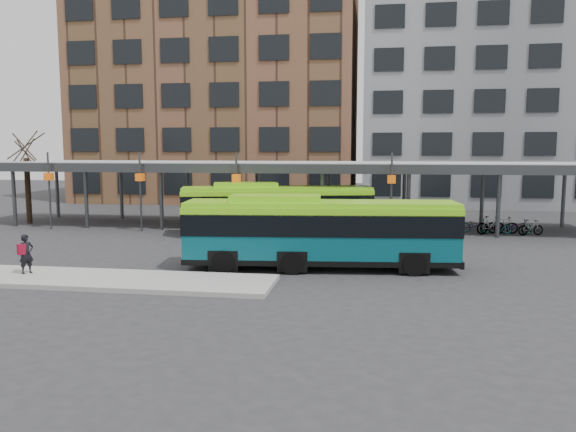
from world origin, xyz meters
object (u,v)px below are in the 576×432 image
(tree, at_px, (28,187))
(bus_front, at_px, (319,231))
(pedestrian, at_px, (26,254))
(bus_rear, at_px, (276,207))

(tree, relative_size, bus_front, 0.49)
(tree, distance_m, pedestrian, 17.77)
(bus_front, distance_m, bus_rear, 9.81)
(tree, relative_size, bus_rear, 0.49)
(bus_rear, bearing_deg, tree, 157.83)
(tree, distance_m, bus_rear, 17.53)
(tree, height_order, bus_front, tree)
(tree, xyz_separation_m, bus_rear, (17.38, -2.19, -0.84))
(bus_rear, relative_size, pedestrian, 7.32)
(bus_rear, distance_m, pedestrian, 14.79)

